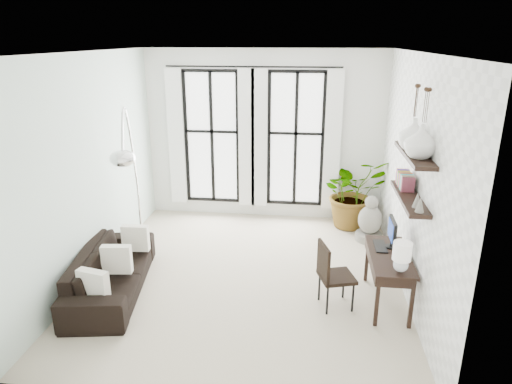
% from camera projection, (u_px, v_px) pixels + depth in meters
% --- Properties ---
extents(floor, '(5.00, 5.00, 0.00)m').
position_uv_depth(floor, '(246.00, 276.00, 6.80)').
color(floor, '#BDAF96').
rests_on(floor, ground).
extents(ceiling, '(5.00, 5.00, 0.00)m').
position_uv_depth(ceiling, '(245.00, 52.00, 5.77)').
color(ceiling, white).
rests_on(ceiling, wall_back).
extents(wall_left, '(0.00, 5.00, 5.00)m').
position_uv_depth(wall_left, '(90.00, 168.00, 6.54)').
color(wall_left, silver).
rests_on(wall_left, floor).
extents(wall_right, '(0.00, 5.00, 5.00)m').
position_uv_depth(wall_right, '(414.00, 179.00, 6.03)').
color(wall_right, white).
rests_on(wall_right, floor).
extents(wall_back, '(4.50, 0.00, 4.50)m').
position_uv_depth(wall_back, '(264.00, 136.00, 8.63)').
color(wall_back, white).
rests_on(wall_back, floor).
extents(windows, '(3.26, 0.13, 2.65)m').
position_uv_depth(windows, '(253.00, 139.00, 8.60)').
color(windows, white).
rests_on(windows, wall_back).
extents(wall_shelves, '(0.25, 1.30, 0.60)m').
position_uv_depth(wall_shelves, '(411.00, 179.00, 5.59)').
color(wall_shelves, black).
rests_on(wall_shelves, wall_right).
extents(sofa, '(1.15, 2.22, 0.62)m').
position_uv_depth(sofa, '(111.00, 271.00, 6.31)').
color(sofa, black).
rests_on(sofa, floor).
extents(throw_pillows, '(0.40, 1.52, 0.40)m').
position_uv_depth(throw_pillows, '(117.00, 259.00, 6.23)').
color(throw_pillows, silver).
rests_on(throw_pillows, sofa).
extents(plant, '(1.51, 1.43, 1.33)m').
position_uv_depth(plant, '(353.00, 192.00, 8.42)').
color(plant, '#2D7228').
rests_on(plant, floor).
extents(desk, '(0.51, 1.20, 1.10)m').
position_uv_depth(desk, '(390.00, 259.00, 5.86)').
color(desk, black).
rests_on(desk, floor).
extents(desk_chair, '(0.53, 0.53, 0.90)m').
position_uv_depth(desk_chair, '(331.00, 271.00, 5.88)').
color(desk_chair, black).
rests_on(desk_chair, floor).
extents(arc_lamp, '(0.75, 1.74, 2.49)m').
position_uv_depth(arc_lamp, '(128.00, 145.00, 6.47)').
color(arc_lamp, silver).
rests_on(arc_lamp, floor).
extents(buddha, '(0.46, 0.46, 0.82)m').
position_uv_depth(buddha, '(370.00, 222.00, 7.89)').
color(buddha, gray).
rests_on(buddha, floor).
extents(vase_a, '(0.37, 0.37, 0.38)m').
position_uv_depth(vase_a, '(421.00, 141.00, 5.14)').
color(vase_a, white).
rests_on(vase_a, shelf_upper).
extents(vase_b, '(0.37, 0.37, 0.38)m').
position_uv_depth(vase_b, '(414.00, 134.00, 5.52)').
color(vase_b, white).
rests_on(vase_b, shelf_upper).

